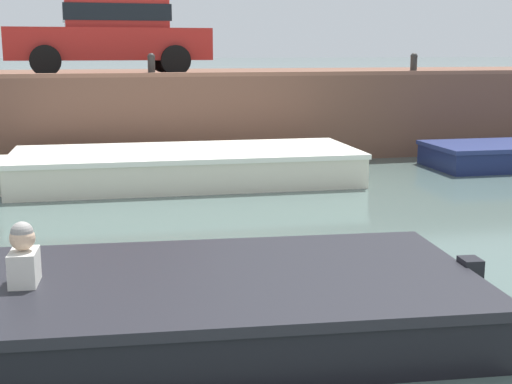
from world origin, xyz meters
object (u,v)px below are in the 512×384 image
at_px(boat_moored_central_cream, 169,167).
at_px(car_left_inner_red, 111,33).
at_px(mooring_bollard_mid, 151,64).
at_px(mooring_bollard_east, 414,63).
at_px(motorboat_passing, 99,310).

bearing_deg(boat_moored_central_cream, car_left_inner_red, 101.10).
relative_size(mooring_bollard_mid, mooring_bollard_east, 1.00).
bearing_deg(mooring_bollard_mid, boat_moored_central_cream, -88.82).
bearing_deg(car_left_inner_red, motorboat_passing, -93.83).
height_order(motorboat_passing, car_left_inner_red, car_left_inner_red).
xyz_separation_m(motorboat_passing, mooring_bollard_east, (6.80, 8.51, 1.71)).
distance_m(boat_moored_central_cream, motorboat_passing, 6.63).
bearing_deg(mooring_bollard_mid, car_left_inner_red, 113.14).
xyz_separation_m(car_left_inner_red, mooring_bollard_east, (6.13, -1.54, -0.61)).
distance_m(boat_moored_central_cream, mooring_bollard_east, 6.03).
bearing_deg(boat_moored_central_cream, mooring_bollard_east, 20.45).
bearing_deg(motorboat_passing, mooring_bollard_east, 51.38).
relative_size(boat_moored_central_cream, car_left_inner_red, 1.69).
height_order(boat_moored_central_cream, car_left_inner_red, car_left_inner_red).
bearing_deg(mooring_bollard_mid, mooring_bollard_east, 0.00).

